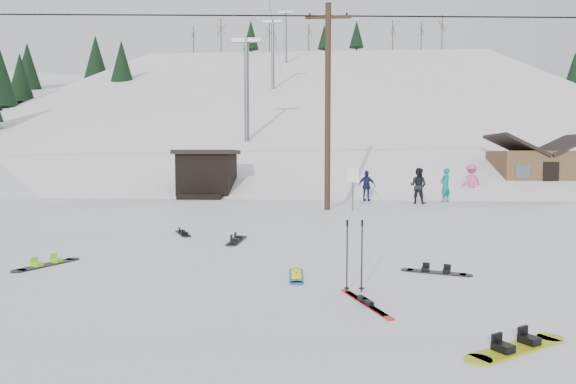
# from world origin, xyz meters

# --- Properties ---
(ground) EXTENTS (200.00, 200.00, 0.00)m
(ground) POSITION_xyz_m (0.00, 0.00, 0.00)
(ground) COLOR white
(ground) RESTS_ON ground
(ski_slope) EXTENTS (60.00, 85.24, 65.97)m
(ski_slope) POSITION_xyz_m (0.00, 55.00, -12.00)
(ski_slope) COLOR white
(ski_slope) RESTS_ON ground
(ridge_left) EXTENTS (47.54, 95.03, 58.38)m
(ridge_left) POSITION_xyz_m (-36.00, 48.00, -11.00)
(ridge_left) COLOR white
(ridge_left) RESTS_ON ground
(treeline_crest) EXTENTS (50.00, 6.00, 10.00)m
(treeline_crest) POSITION_xyz_m (0.00, 86.00, 0.00)
(treeline_crest) COLOR black
(treeline_crest) RESTS_ON ski_slope
(utility_pole) EXTENTS (2.00, 0.26, 9.00)m
(utility_pole) POSITION_xyz_m (2.00, 14.00, 4.68)
(utility_pole) COLOR #3A2819
(utility_pole) RESTS_ON ground
(trail_sign) EXTENTS (0.50, 0.09, 1.85)m
(trail_sign) POSITION_xyz_m (3.10, 13.58, 1.27)
(trail_sign) COLOR #595B60
(trail_sign) RESTS_ON ground
(lift_hut) EXTENTS (3.40, 4.10, 2.75)m
(lift_hut) POSITION_xyz_m (-5.00, 20.94, 1.36)
(lift_hut) COLOR black
(lift_hut) RESTS_ON ground
(lift_tower_near) EXTENTS (2.20, 0.36, 8.00)m
(lift_tower_near) POSITION_xyz_m (-4.00, 30.00, 7.86)
(lift_tower_near) COLOR #595B60
(lift_tower_near) RESTS_ON ski_slope
(lift_tower_mid) EXTENTS (2.20, 0.36, 8.00)m
(lift_tower_mid) POSITION_xyz_m (-4.00, 50.00, 14.36)
(lift_tower_mid) COLOR #595B60
(lift_tower_mid) RESTS_ON ski_slope
(lift_tower_far) EXTENTS (2.20, 0.36, 8.00)m
(lift_tower_far) POSITION_xyz_m (-4.00, 70.00, 20.86)
(lift_tower_far) COLOR #595B60
(lift_tower_far) RESTS_ON ski_slope
(cabin) EXTENTS (5.39, 4.40, 3.77)m
(cabin) POSITION_xyz_m (15.00, 24.00, 1.48)
(cabin) COLOR brown
(cabin) RESTS_ON ground
(hero_snowboard) EXTENTS (0.34, 1.41, 0.10)m
(hero_snowboard) POSITION_xyz_m (1.31, 1.21, 0.03)
(hero_snowboard) COLOR #185E9F
(hero_snowboard) RESTS_ON ground
(hero_skis) EXTENTS (0.73, 1.69, 0.09)m
(hero_skis) POSITION_xyz_m (2.52, -0.59, 0.03)
(hero_skis) COLOR #AE1119
(hero_skis) RESTS_ON ground
(ski_poles) EXTENTS (0.35, 0.09, 1.27)m
(ski_poles) POSITION_xyz_m (2.39, 0.16, 0.65)
(ski_poles) COLOR black
(ski_poles) RESTS_ON ground
(board_scatter_b) EXTENTS (0.78, 1.31, 0.10)m
(board_scatter_b) POSITION_xyz_m (-2.44, 6.49, 0.03)
(board_scatter_b) COLOR black
(board_scatter_b) RESTS_ON ground
(board_scatter_c) EXTENTS (0.83, 1.55, 0.12)m
(board_scatter_c) POSITION_xyz_m (-4.17, 1.87, 0.03)
(board_scatter_c) COLOR black
(board_scatter_c) RESTS_ON ground
(board_scatter_d) EXTENTS (1.36, 0.66, 0.10)m
(board_scatter_d) POSITION_xyz_m (4.14, 1.72, 0.03)
(board_scatter_d) COLOR black
(board_scatter_d) RESTS_ON ground
(board_scatter_e) EXTENTS (1.47, 1.12, 0.12)m
(board_scatter_e) POSITION_xyz_m (4.22, -2.42, 0.03)
(board_scatter_e) COLOR #BBCB16
(board_scatter_e) RESTS_ON ground
(board_scatter_f) EXTENTS (0.38, 1.70, 0.12)m
(board_scatter_f) POSITION_xyz_m (-0.58, 5.30, 0.03)
(board_scatter_f) COLOR black
(board_scatter_f) RESTS_ON ground
(skier_teal) EXTENTS (0.76, 0.73, 1.76)m
(skier_teal) POSITION_xyz_m (8.12, 18.19, 0.88)
(skier_teal) COLOR #0B766D
(skier_teal) RESTS_ON ground
(skier_dark) EXTENTS (1.10, 1.03, 1.80)m
(skier_dark) POSITION_xyz_m (6.57, 17.24, 0.90)
(skier_dark) COLOR black
(skier_dark) RESTS_ON ground
(skier_pink) EXTENTS (1.42, 1.16, 1.92)m
(skier_pink) POSITION_xyz_m (10.23, 21.06, 0.96)
(skier_pink) COLOR #DF4E89
(skier_pink) RESTS_ON ground
(skier_navy) EXTENTS (1.03, 0.72, 1.62)m
(skier_navy) POSITION_xyz_m (4.11, 18.49, 0.81)
(skier_navy) COLOR #19193E
(skier_navy) RESTS_ON ground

